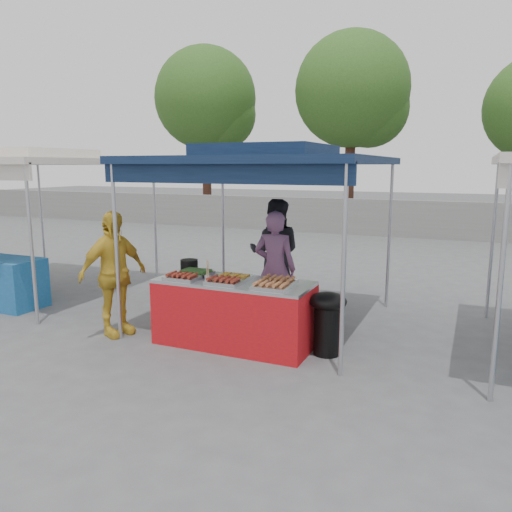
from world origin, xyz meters
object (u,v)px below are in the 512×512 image
at_px(vendor_woman, 275,269).
at_px(customer_person, 113,274).
at_px(wok_burner, 327,318).
at_px(cooking_pot, 189,265).
at_px(vendor_table, 234,313).
at_px(helper_man, 275,253).

distance_m(vendor_woman, customer_person, 2.23).
bearing_deg(wok_burner, cooking_pot, -164.47).
height_order(vendor_table, vendor_woman, vendor_woman).
bearing_deg(cooking_pot, customer_person, -140.59).
distance_m(vendor_table, cooking_pot, 1.06).
relative_size(cooking_pot, vendor_woman, 0.15).
relative_size(wok_burner, vendor_woman, 0.47).
relative_size(vendor_table, helper_man, 1.14).
relative_size(cooking_pot, wok_burner, 0.31).
bearing_deg(customer_person, wok_burner, -62.59).
bearing_deg(wok_burner, helper_man, 148.71).
xyz_separation_m(cooking_pot, vendor_woman, (1.04, 0.62, -0.09)).
xyz_separation_m(vendor_table, cooking_pot, (-0.87, 0.36, 0.50)).
height_order(vendor_table, helper_man, helper_man).
relative_size(vendor_table, vendor_woman, 1.20).
bearing_deg(vendor_table, cooking_pot, 157.70).
bearing_deg(wok_burner, customer_person, -149.94).
bearing_deg(customer_person, helper_man, -13.87).
distance_m(vendor_table, wok_burner, 1.19).
height_order(helper_man, customer_person, helper_man).
bearing_deg(vendor_table, wok_burner, 7.64).
bearing_deg(customer_person, vendor_table, -61.60).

